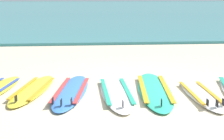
% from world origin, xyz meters
% --- Properties ---
extents(ground_plane, '(80.00, 80.00, 0.00)m').
position_xyz_m(ground_plane, '(0.00, 0.00, 0.00)').
color(ground_plane, beige).
extents(sea, '(80.00, 60.00, 0.10)m').
position_xyz_m(sea, '(0.00, 35.79, 0.05)').
color(sea, teal).
rests_on(sea, ground).
extents(surfboard_3, '(0.88, 2.10, 0.18)m').
position_xyz_m(surfboard_3, '(-1.94, 0.46, 0.04)').
color(surfboard_3, yellow).
rests_on(surfboard_3, ground).
extents(surfboard_4, '(0.85, 2.30, 0.18)m').
position_xyz_m(surfboard_4, '(-1.20, 0.30, 0.04)').
color(surfboard_4, '#3875CC').
rests_on(surfboard_4, ground).
extents(surfboard_5, '(0.63, 2.27, 0.18)m').
position_xyz_m(surfboard_5, '(-0.35, 0.16, 0.04)').
color(surfboard_5, white).
rests_on(surfboard_5, ground).
extents(surfboard_6, '(0.86, 2.54, 0.18)m').
position_xyz_m(surfboard_6, '(0.39, 0.26, 0.04)').
color(surfboard_6, '#2DB793').
rests_on(surfboard_6, ground).
extents(surfboard_7, '(0.49, 1.92, 0.18)m').
position_xyz_m(surfboard_7, '(1.18, -0.07, 0.04)').
color(surfboard_7, white).
rests_on(surfboard_7, ground).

